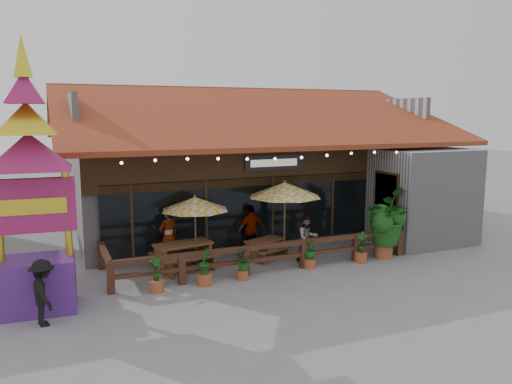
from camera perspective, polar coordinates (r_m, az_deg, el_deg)
name	(u,v)px	position (r m, az deg, el deg)	size (l,w,h in m)	color
ground	(309,262)	(16.99, 6.09, -7.93)	(100.00, 100.00, 0.00)	gray
restaurant_building	(244,175)	(22.52, -1.43, 2.00)	(15.50, 14.73, 6.09)	#A0A0A5
patio_railing	(250,253)	(15.64, -0.68, -7.01)	(10.00, 2.60, 0.92)	#4B291B
umbrella_left	(195,204)	(16.08, -7.00, -1.37)	(2.47, 2.47, 2.36)	brown
umbrella_right	(285,190)	(16.97, 3.31, 0.23)	(2.59, 2.59, 2.70)	brown
picnic_table_left	(183,252)	(16.13, -8.32, -6.75)	(2.03, 1.84, 0.86)	brown
picnic_table_right	(265,246)	(17.16, 1.00, -6.13)	(1.73, 1.62, 0.67)	brown
thai_sign_tower	(29,159)	(13.24, -24.49, 3.50)	(2.84, 2.84, 7.26)	#51227C
tropical_plant	(385,219)	(17.63, 14.48, -3.00)	(2.11, 2.21, 2.37)	#984929
diner_a	(169,237)	(16.46, -9.96, -5.08)	(0.70, 0.46, 1.93)	#382411
diner_b	(307,238)	(16.84, 5.89, -5.26)	(0.78, 0.61, 1.60)	#382411
diner_c	(251,230)	(17.55, -0.56, -4.34)	(1.03, 0.43, 1.77)	#382411
pedestrian	(43,293)	(12.83, -23.17, -10.52)	(1.02, 0.59, 1.58)	black
planter_a	(156,277)	(14.30, -11.35, -9.52)	(0.43, 0.41, 1.01)	#984929
planter_b	(204,269)	(14.61, -5.93, -8.76)	(0.45, 0.49, 1.06)	#984929
planter_c	(242,263)	(15.02, -1.56, -8.17)	(0.70, 0.71, 0.88)	#984929
planter_d	(310,254)	(16.19, 6.19, -7.08)	(0.51, 0.51, 0.96)	#984929
planter_e	(361,249)	(17.10, 11.91, -6.44)	(0.43, 0.44, 1.04)	#984929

